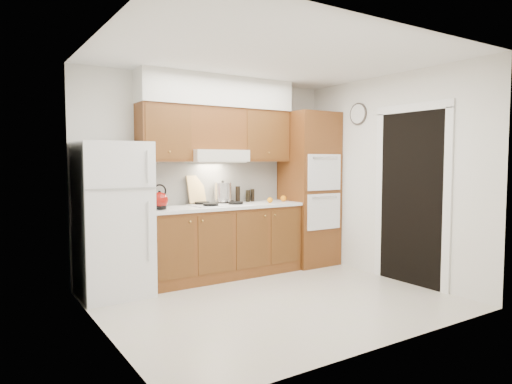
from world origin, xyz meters
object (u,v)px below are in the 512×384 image
at_px(oven_cabinet, 309,189).
at_px(stock_pot, 223,192).
at_px(kettle, 160,200).
at_px(fridge, 113,219).

xyz_separation_m(oven_cabinet, stock_pot, (-1.34, 0.16, -0.01)).
distance_m(oven_cabinet, stock_pot, 1.35).
xyz_separation_m(oven_cabinet, kettle, (-2.31, -0.08, -0.05)).
distance_m(kettle, stock_pot, 1.01).
xyz_separation_m(fridge, stock_pot, (1.51, 0.20, 0.23)).
height_order(fridge, kettle, fridge).
distance_m(oven_cabinet, kettle, 2.31).
bearing_deg(kettle, fridge, -162.75).
height_order(oven_cabinet, stock_pot, oven_cabinet).
xyz_separation_m(fridge, kettle, (0.53, -0.05, 0.19)).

